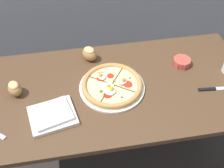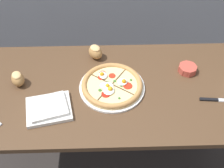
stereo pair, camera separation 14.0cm
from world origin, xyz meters
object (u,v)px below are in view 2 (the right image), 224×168
(pizza, at_px, (112,85))
(bread_piece_near, at_px, (95,52))
(bread_piece_mid, at_px, (18,79))
(dining_table, at_px, (110,101))
(ramekin_bowl, at_px, (188,69))
(knife_spare, at_px, (221,100))
(napkin_folded, at_px, (49,108))

(pizza, bearing_deg, bread_piece_near, 109.90)
(pizza, height_order, bread_piece_mid, bread_piece_mid)
(dining_table, bearing_deg, ramekin_bowl, 14.76)
(dining_table, relative_size, knife_spare, 6.94)
(dining_table, bearing_deg, bread_piece_mid, 174.90)
(napkin_folded, relative_size, bread_piece_mid, 2.32)
(bread_piece_mid, bearing_deg, knife_spare, -7.99)
(bread_piece_near, distance_m, knife_spare, 0.73)
(napkin_folded, bearing_deg, dining_table, 24.75)
(dining_table, bearing_deg, napkin_folded, -155.25)
(dining_table, height_order, pizza, pizza)
(pizza, relative_size, napkin_folded, 1.40)
(dining_table, height_order, napkin_folded, napkin_folded)
(napkin_folded, height_order, bread_piece_mid, bread_piece_mid)
(pizza, bearing_deg, dining_table, -178.91)
(knife_spare, bearing_deg, bread_piece_near, 156.61)
(bread_piece_near, bearing_deg, napkin_folded, -120.19)
(ramekin_bowl, height_order, bread_piece_near, bread_piece_near)
(napkin_folded, distance_m, bread_piece_mid, 0.26)
(napkin_folded, relative_size, bread_piece_near, 2.15)
(pizza, distance_m, napkin_folded, 0.34)
(pizza, relative_size, knife_spare, 1.56)
(dining_table, relative_size, bread_piece_mid, 14.43)
(ramekin_bowl, bearing_deg, pizza, -164.92)
(knife_spare, bearing_deg, ramekin_bowl, 125.60)
(ramekin_bowl, height_order, knife_spare, ramekin_bowl)
(ramekin_bowl, xyz_separation_m, bread_piece_mid, (-0.91, -0.07, 0.02))
(napkin_folded, xyz_separation_m, bread_piece_mid, (-0.18, 0.18, 0.02))
(bread_piece_mid, bearing_deg, napkin_folded, -45.22)
(pizza, bearing_deg, bread_piece_mid, 175.03)
(dining_table, bearing_deg, knife_spare, -10.46)
(dining_table, distance_m, bread_piece_mid, 0.50)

